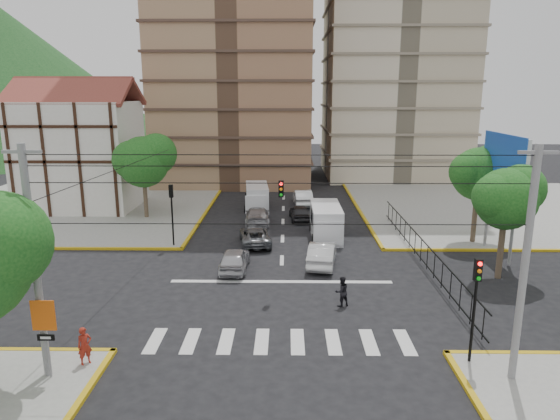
{
  "coord_description": "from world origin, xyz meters",
  "views": [
    {
      "loc": [
        0.28,
        -26.33,
        10.91
      ],
      "look_at": [
        -0.09,
        2.61,
        4.0
      ],
      "focal_mm": 32.0,
      "sensor_mm": 36.0,
      "label": 1
    }
  ],
  "objects_px": {
    "pedestrian_crosswalk": "(342,291)",
    "van_left_lane": "(257,198)",
    "traffic_light_nw": "(172,205)",
    "car_silver_front_left": "(235,259)",
    "district_sign": "(44,323)",
    "pedestrian_sw_corner": "(85,346)",
    "traffic_light_se": "(476,293)",
    "car_white_front_right": "(322,253)",
    "van_right_lane": "(326,223)"
  },
  "relations": [
    {
      "from": "car_silver_front_left",
      "to": "car_white_front_right",
      "type": "bearing_deg",
      "value": -167.87
    },
    {
      "from": "van_right_lane",
      "to": "car_white_front_right",
      "type": "xyz_separation_m",
      "value": [
        -0.7,
        -5.95,
        -0.44
      ]
    },
    {
      "from": "traffic_light_se",
      "to": "district_sign",
      "type": "bearing_deg",
      "value": -175.05
    },
    {
      "from": "car_white_front_right",
      "to": "car_silver_front_left",
      "type": "bearing_deg",
      "value": 19.46
    },
    {
      "from": "district_sign",
      "to": "van_left_lane",
      "type": "bearing_deg",
      "value": 77.63
    },
    {
      "from": "car_white_front_right",
      "to": "pedestrian_crosswalk",
      "type": "height_order",
      "value": "pedestrian_crosswalk"
    },
    {
      "from": "district_sign",
      "to": "pedestrian_crosswalk",
      "type": "distance_m",
      "value": 14.0
    },
    {
      "from": "car_silver_front_left",
      "to": "car_white_front_right",
      "type": "relative_size",
      "value": 0.9
    },
    {
      "from": "van_right_lane",
      "to": "pedestrian_crosswalk",
      "type": "xyz_separation_m",
      "value": [
        -0.14,
        -12.28,
        -0.4
      ]
    },
    {
      "from": "car_silver_front_left",
      "to": "traffic_light_se",
      "type": "bearing_deg",
      "value": 135.94
    },
    {
      "from": "car_silver_front_left",
      "to": "pedestrian_crosswalk",
      "type": "distance_m",
      "value": 8.07
    },
    {
      "from": "traffic_light_nw",
      "to": "car_silver_front_left",
      "type": "distance_m",
      "value": 7.16
    },
    {
      "from": "van_right_lane",
      "to": "van_left_lane",
      "type": "bearing_deg",
      "value": 121.6
    },
    {
      "from": "van_right_lane",
      "to": "traffic_light_se",
      "type": "bearing_deg",
      "value": -75.98
    },
    {
      "from": "district_sign",
      "to": "car_silver_front_left",
      "type": "bearing_deg",
      "value": 64.64
    },
    {
      "from": "van_right_lane",
      "to": "van_left_lane",
      "type": "xyz_separation_m",
      "value": [
        -5.79,
        9.4,
        -0.08
      ]
    },
    {
      "from": "car_white_front_right",
      "to": "pedestrian_crosswalk",
      "type": "xyz_separation_m",
      "value": [
        0.55,
        -6.33,
        0.04
      ]
    },
    {
      "from": "district_sign",
      "to": "pedestrian_crosswalk",
      "type": "bearing_deg",
      "value": 30.63
    },
    {
      "from": "district_sign",
      "to": "car_silver_front_left",
      "type": "height_order",
      "value": "district_sign"
    },
    {
      "from": "traffic_light_se",
      "to": "van_left_lane",
      "type": "bearing_deg",
      "value": 110.64
    },
    {
      "from": "district_sign",
      "to": "van_right_lane",
      "type": "distance_m",
      "value": 22.87
    },
    {
      "from": "traffic_light_se",
      "to": "traffic_light_nw",
      "type": "height_order",
      "value": "same"
    },
    {
      "from": "traffic_light_se",
      "to": "car_silver_front_left",
      "type": "bearing_deg",
      "value": 134.49
    },
    {
      "from": "traffic_light_nw",
      "to": "van_left_lane",
      "type": "distance_m",
      "value": 13.02
    },
    {
      "from": "traffic_light_nw",
      "to": "pedestrian_crosswalk",
      "type": "bearing_deg",
      "value": -42.25
    },
    {
      "from": "traffic_light_se",
      "to": "van_left_lane",
      "type": "xyz_separation_m",
      "value": [
        -10.29,
        27.32,
        -1.99
      ]
    },
    {
      "from": "traffic_light_se",
      "to": "pedestrian_sw_corner",
      "type": "distance_m",
      "value": 15.79
    },
    {
      "from": "traffic_light_nw",
      "to": "pedestrian_crosswalk",
      "type": "height_order",
      "value": "traffic_light_nw"
    },
    {
      "from": "pedestrian_crosswalk",
      "to": "van_left_lane",
      "type": "bearing_deg",
      "value": -102.61
    },
    {
      "from": "district_sign",
      "to": "van_left_lane",
      "type": "height_order",
      "value": "district_sign"
    },
    {
      "from": "traffic_light_se",
      "to": "pedestrian_sw_corner",
      "type": "bearing_deg",
      "value": -178.56
    },
    {
      "from": "traffic_light_nw",
      "to": "van_left_lane",
      "type": "xyz_separation_m",
      "value": [
        5.31,
        11.72,
        -1.99
      ]
    },
    {
      "from": "van_right_lane",
      "to": "pedestrian_sw_corner",
      "type": "bearing_deg",
      "value": -121.36
    },
    {
      "from": "traffic_light_se",
      "to": "traffic_light_nw",
      "type": "bearing_deg",
      "value": 135.0
    },
    {
      "from": "car_silver_front_left",
      "to": "car_white_front_right",
      "type": "xyz_separation_m",
      "value": [
        5.54,
        1.05,
        0.06
      ]
    },
    {
      "from": "traffic_light_se",
      "to": "car_white_front_right",
      "type": "distance_m",
      "value": 13.26
    },
    {
      "from": "van_left_lane",
      "to": "pedestrian_sw_corner",
      "type": "height_order",
      "value": "van_left_lane"
    },
    {
      "from": "district_sign",
      "to": "traffic_light_nw",
      "type": "bearing_deg",
      "value": 86.64
    },
    {
      "from": "traffic_light_nw",
      "to": "district_sign",
      "type": "bearing_deg",
      "value": -93.36
    },
    {
      "from": "district_sign",
      "to": "pedestrian_sw_corner",
      "type": "relative_size",
      "value": 2.05
    },
    {
      "from": "district_sign",
      "to": "car_silver_front_left",
      "type": "distance_m",
      "value": 13.8
    },
    {
      "from": "car_silver_front_left",
      "to": "van_right_lane",
      "type": "bearing_deg",
      "value": -130.29
    },
    {
      "from": "van_left_lane",
      "to": "car_white_front_right",
      "type": "distance_m",
      "value": 16.17
    },
    {
      "from": "van_right_lane",
      "to": "district_sign",
      "type": "bearing_deg",
      "value": -122.07
    },
    {
      "from": "car_silver_front_left",
      "to": "pedestrian_crosswalk",
      "type": "bearing_deg",
      "value": 140.53
    },
    {
      "from": "traffic_light_se",
      "to": "car_white_front_right",
      "type": "bearing_deg",
      "value": 113.44
    },
    {
      "from": "pedestrian_sw_corner",
      "to": "district_sign",
      "type": "bearing_deg",
      "value": -171.81
    },
    {
      "from": "car_white_front_right",
      "to": "pedestrian_crosswalk",
      "type": "distance_m",
      "value": 6.36
    },
    {
      "from": "car_white_front_right",
      "to": "traffic_light_nw",
      "type": "bearing_deg",
      "value": -10.42
    },
    {
      "from": "traffic_light_nw",
      "to": "car_silver_front_left",
      "type": "height_order",
      "value": "traffic_light_nw"
    }
  ]
}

